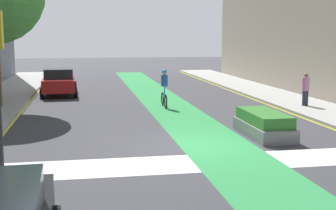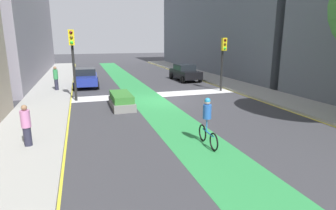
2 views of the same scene
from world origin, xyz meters
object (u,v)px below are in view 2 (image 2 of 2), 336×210
at_px(car_blue_right_near, 86,77).
at_px(car_black_left_near, 185,72).
at_px(traffic_signal_near_right, 73,52).
at_px(traffic_signal_near_left, 223,54).
at_px(cyclist_in_lane, 208,121).
at_px(pedestrian_sidewalk_right_a, 26,125).
at_px(median_planter, 121,101).
at_px(pedestrian_sidewalk_right_b, 56,78).

bearing_deg(car_blue_right_near, car_black_left_near, -174.60).
relative_size(traffic_signal_near_right, car_blue_right_near, 1.07).
bearing_deg(car_black_left_near, traffic_signal_near_left, 96.95).
distance_m(traffic_signal_near_right, cyclist_in_lane, 11.04).
height_order(cyclist_in_lane, pedestrian_sidewalk_right_a, cyclist_in_lane).
bearing_deg(car_black_left_near, cyclist_in_lane, 71.97).
height_order(traffic_signal_near_right, car_black_left_near, traffic_signal_near_right).
height_order(car_blue_right_near, median_planter, car_blue_right_near).
xyz_separation_m(traffic_signal_near_left, car_black_left_near, (0.74, -6.09, -2.06)).
xyz_separation_m(car_black_left_near, pedestrian_sidewalk_right_b, (11.56, 2.52, 0.28)).
distance_m(traffic_signal_near_left, car_black_left_near, 6.47).
height_order(pedestrian_sidewalk_right_b, median_planter, pedestrian_sidewalk_right_b).
distance_m(car_blue_right_near, pedestrian_sidewalk_right_a, 13.76).
relative_size(traffic_signal_near_right, pedestrian_sidewalk_right_b, 2.52).
bearing_deg(traffic_signal_near_left, car_blue_right_near, -27.38).
bearing_deg(traffic_signal_near_right, car_blue_right_near, -98.33).
relative_size(traffic_signal_near_left, median_planter, 1.34).
bearing_deg(median_planter, traffic_signal_near_left, -160.75).
distance_m(traffic_signal_near_right, pedestrian_sidewalk_right_b, 4.61).
distance_m(car_blue_right_near, car_black_left_near, 9.35).
bearing_deg(traffic_signal_near_right, pedestrian_sidewalk_right_a, 78.50).
xyz_separation_m(traffic_signal_near_right, traffic_signal_near_left, (-10.86, -0.27, -0.32)).
relative_size(car_black_left_near, median_planter, 1.40).
bearing_deg(cyclist_in_lane, traffic_signal_near_right, -62.99).
bearing_deg(pedestrian_sidewalk_right_b, traffic_signal_near_left, 163.84).
xyz_separation_m(traffic_signal_near_left, car_blue_right_near, (10.05, -5.21, -2.06)).
distance_m(cyclist_in_lane, pedestrian_sidewalk_right_a, 6.74).
relative_size(car_blue_right_near, pedestrian_sidewalk_right_b, 2.36).
height_order(traffic_signal_near_left, pedestrian_sidewalk_right_b, traffic_signal_near_left).
height_order(traffic_signal_near_left, pedestrian_sidewalk_right_a, traffic_signal_near_left).
distance_m(car_blue_right_near, cyclist_in_lane, 15.66).
distance_m(car_blue_right_near, median_planter, 8.30).
bearing_deg(cyclist_in_lane, median_planter, -71.89).
height_order(traffic_signal_near_left, car_blue_right_near, traffic_signal_near_left).
distance_m(traffic_signal_near_left, median_planter, 9.07).
bearing_deg(pedestrian_sidewalk_right_a, cyclist_in_lane, 166.47).
height_order(traffic_signal_near_right, pedestrian_sidewalk_right_b, traffic_signal_near_right).
height_order(traffic_signal_near_right, car_blue_right_near, traffic_signal_near_right).
bearing_deg(pedestrian_sidewalk_right_b, median_planter, 122.21).
relative_size(cyclist_in_lane, median_planter, 0.61).
bearing_deg(traffic_signal_near_right, pedestrian_sidewalk_right_b, -69.33).
relative_size(traffic_signal_near_left, car_blue_right_near, 0.96).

